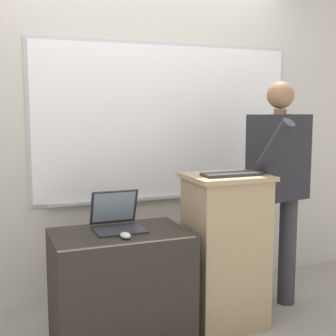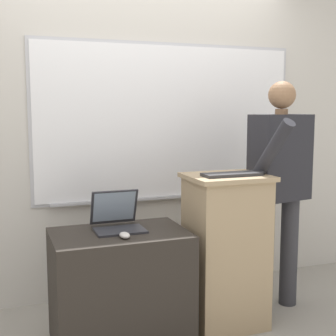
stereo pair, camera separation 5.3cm
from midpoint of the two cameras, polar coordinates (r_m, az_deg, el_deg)
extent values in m
cube|color=beige|center=(3.73, -3.36, 5.74)|extent=(6.40, 0.12, 2.76)
cube|color=#B7B7BC|center=(3.75, 0.45, 5.63)|extent=(2.16, 0.02, 1.24)
cube|color=white|center=(3.74, 0.47, 5.63)|extent=(2.11, 0.02, 1.19)
cube|color=#B7B7BC|center=(3.80, 0.55, -3.57)|extent=(1.90, 0.04, 0.02)
cube|color=tan|center=(3.25, 7.53, -10.22)|extent=(0.49, 0.41, 1.01)
cube|color=tan|center=(3.13, 7.69, -1.10)|extent=(0.53, 0.45, 0.03)
cube|color=#28231E|center=(3.05, -5.33, -14.31)|extent=(0.84, 0.55, 0.72)
cylinder|color=#333338|center=(3.53, 12.15, -10.51)|extent=(0.13, 0.13, 0.82)
cylinder|color=#333338|center=(3.69, 14.94, -9.80)|extent=(0.13, 0.13, 0.82)
cube|color=#232328|center=(3.46, 13.93, 1.26)|extent=(0.47, 0.30, 0.62)
cylinder|color=#8C6647|center=(3.44, 14.11, 6.69)|extent=(0.09, 0.09, 0.04)
sphere|color=#8C6647|center=(3.44, 14.17, 8.64)|extent=(0.19, 0.19, 0.19)
cylinder|color=#232328|center=(3.14, 12.61, 1.37)|extent=(0.16, 0.43, 0.51)
cylinder|color=#232328|center=(3.64, 16.67, 1.07)|extent=(0.08, 0.08, 0.58)
cube|color=#28282D|center=(2.95, -5.35, -7.59)|extent=(0.31, 0.21, 0.01)
cube|color=#28282D|center=(3.06, -6.10, -4.73)|extent=(0.30, 0.10, 0.23)
cube|color=#8C9EB2|center=(3.06, -6.07, -4.71)|extent=(0.27, 0.08, 0.20)
cube|color=#2D2D30|center=(3.08, 8.27, -0.78)|extent=(0.39, 0.14, 0.02)
ellipsoid|color=silver|center=(2.80, -4.76, -8.17)|extent=(0.06, 0.10, 0.03)
ellipsoid|color=black|center=(3.19, 11.57, -0.44)|extent=(0.06, 0.10, 0.03)
camera|label=1|loc=(0.03, -89.49, 0.07)|focal=50.00mm
camera|label=2|loc=(0.03, 90.51, -0.07)|focal=50.00mm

